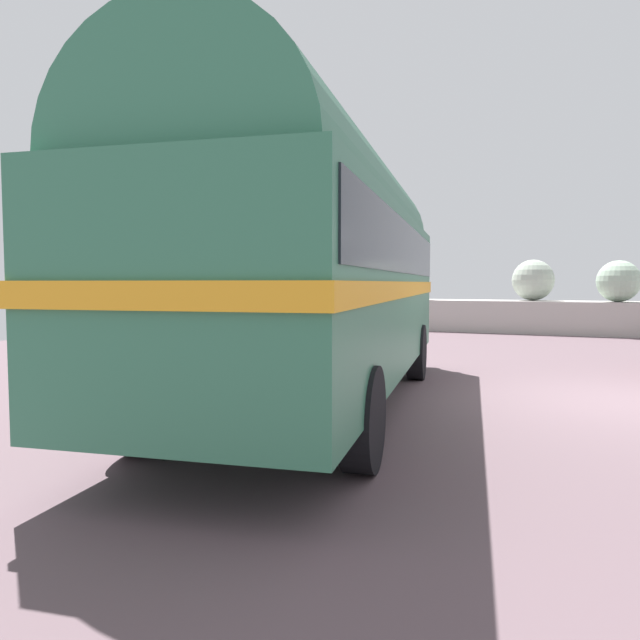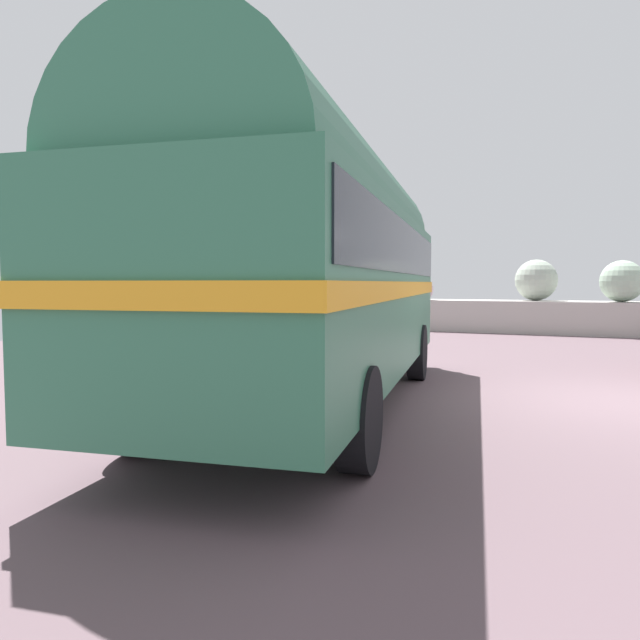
% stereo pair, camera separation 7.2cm
% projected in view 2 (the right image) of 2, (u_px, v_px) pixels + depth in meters
% --- Properties ---
extents(ground, '(32.00, 26.00, 0.02)m').
position_uv_depth(ground, '(624.00, 403.00, 8.31)').
color(ground, '#5E4A51').
extents(breakwater, '(31.36, 2.14, 2.50)m').
position_uv_depth(breakwater, '(585.00, 312.00, 19.23)').
color(breakwater, '#AEA7A1').
rests_on(breakwater, ground).
extents(vintage_coach, '(3.75, 8.86, 3.70)m').
position_uv_depth(vintage_coach, '(317.00, 258.00, 7.93)').
color(vintage_coach, black).
rests_on(vintage_coach, ground).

